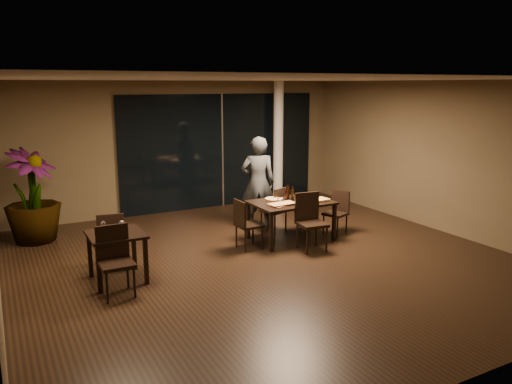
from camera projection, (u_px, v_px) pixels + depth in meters
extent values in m
plane|color=black|center=(266.00, 261.00, 8.44)|extent=(8.00, 8.00, 0.00)
cube|color=brown|center=(181.00, 146.00, 11.61)|extent=(8.00, 0.10, 3.00)
cube|color=brown|center=(480.00, 241.00, 4.63)|extent=(8.00, 0.10, 3.00)
cube|color=brown|center=(442.00, 157.00, 9.99)|extent=(0.10, 8.00, 3.00)
cube|color=silver|center=(267.00, 78.00, 7.80)|extent=(8.00, 8.00, 0.04)
cube|color=black|center=(222.00, 151.00, 12.02)|extent=(5.00, 0.06, 2.70)
cylinder|color=white|center=(278.00, 143.00, 12.37)|extent=(0.24, 0.24, 3.00)
cube|color=black|center=(291.00, 202.00, 9.43)|extent=(1.50, 1.00, 0.04)
cube|color=black|center=(271.00, 232.00, 8.82)|extent=(0.06, 0.06, 0.71)
cube|color=black|center=(334.00, 222.00, 9.45)|extent=(0.06, 0.06, 0.71)
cube|color=black|center=(248.00, 221.00, 9.57)|extent=(0.06, 0.06, 0.71)
cube|color=black|center=(308.00, 212.00, 10.21)|extent=(0.06, 0.06, 0.71)
cube|color=black|center=(116.00, 234.00, 7.43)|extent=(0.80, 0.80, 0.04)
cube|color=black|center=(99.00, 269.00, 7.06)|extent=(0.06, 0.06, 0.71)
cube|color=black|center=(146.00, 261.00, 7.38)|extent=(0.06, 0.06, 0.71)
cube|color=black|center=(90.00, 255.00, 7.65)|extent=(0.06, 0.06, 0.71)
cube|color=black|center=(134.00, 248.00, 7.96)|extent=(0.06, 0.06, 0.71)
cube|color=black|center=(274.00, 210.00, 10.02)|extent=(0.55, 0.55, 0.05)
cylinder|color=black|center=(273.00, 218.00, 10.30)|extent=(0.03, 0.03, 0.44)
cylinder|color=black|center=(261.00, 221.00, 10.05)|extent=(0.03, 0.03, 0.44)
cylinder|color=black|center=(286.00, 221.00, 10.08)|extent=(0.03, 0.03, 0.44)
cylinder|color=black|center=(275.00, 224.00, 9.82)|extent=(0.03, 0.03, 0.44)
cube|color=black|center=(281.00, 200.00, 9.84)|extent=(0.41, 0.18, 0.49)
cube|color=black|center=(312.00, 224.00, 8.87)|extent=(0.53, 0.53, 0.05)
cylinder|color=black|center=(307.00, 241.00, 8.68)|extent=(0.04, 0.04, 0.48)
cylinder|color=black|center=(327.00, 239.00, 8.82)|extent=(0.04, 0.04, 0.48)
cylinder|color=black|center=(297.00, 235.00, 9.03)|extent=(0.04, 0.04, 0.48)
cylinder|color=black|center=(316.00, 233.00, 9.17)|extent=(0.04, 0.04, 0.48)
cube|color=black|center=(307.00, 207.00, 9.01)|extent=(0.48, 0.10, 0.54)
cube|color=black|center=(249.00, 225.00, 8.99)|extent=(0.43, 0.43, 0.05)
cylinder|color=black|center=(262.00, 238.00, 8.97)|extent=(0.03, 0.03, 0.43)
cylinder|color=black|center=(253.00, 233.00, 9.27)|extent=(0.03, 0.03, 0.43)
cylinder|color=black|center=(245.00, 241.00, 8.81)|extent=(0.03, 0.03, 0.43)
cylinder|color=black|center=(236.00, 236.00, 9.10)|extent=(0.03, 0.03, 0.43)
cube|color=black|center=(240.00, 214.00, 8.85)|extent=(0.05, 0.42, 0.48)
cube|color=black|center=(335.00, 214.00, 9.88)|extent=(0.51, 0.51, 0.05)
cylinder|color=black|center=(324.00, 224.00, 9.91)|extent=(0.03, 0.03, 0.41)
cylinder|color=black|center=(337.00, 227.00, 9.69)|extent=(0.03, 0.03, 0.41)
cylinder|color=black|center=(333.00, 221.00, 10.14)|extent=(0.03, 0.03, 0.41)
cylinder|color=black|center=(346.00, 224.00, 9.93)|extent=(0.03, 0.03, 0.41)
cube|color=black|center=(341.00, 201.00, 9.96)|extent=(0.17, 0.39, 0.45)
cube|color=black|center=(111.00, 240.00, 8.15)|extent=(0.50, 0.50, 0.05)
cylinder|color=black|center=(123.00, 248.00, 8.41)|extent=(0.03, 0.03, 0.43)
cylinder|color=black|center=(101.00, 250.00, 8.31)|extent=(0.03, 0.03, 0.43)
cylinder|color=black|center=(123.00, 255.00, 8.09)|extent=(0.03, 0.03, 0.43)
cylinder|color=black|center=(101.00, 257.00, 7.99)|extent=(0.03, 0.03, 0.43)
cube|color=black|center=(111.00, 229.00, 7.92)|extent=(0.42, 0.12, 0.48)
cube|color=black|center=(117.00, 264.00, 6.94)|extent=(0.46, 0.46, 0.05)
cylinder|color=black|center=(107.00, 287.00, 6.75)|extent=(0.04, 0.04, 0.47)
cylinder|color=black|center=(135.00, 282.00, 6.92)|extent=(0.04, 0.04, 0.47)
cylinder|color=black|center=(101.00, 278.00, 7.07)|extent=(0.04, 0.04, 0.47)
cylinder|color=black|center=(128.00, 273.00, 7.24)|extent=(0.04, 0.04, 0.47)
cube|color=black|center=(112.00, 242.00, 7.07)|extent=(0.46, 0.04, 0.52)
imported|color=#2D2F32|center=(258.00, 183.00, 10.19)|extent=(0.76, 0.66, 1.90)
imported|color=#224717|center=(32.00, 196.00, 9.29)|extent=(1.37, 1.37, 1.77)
cube|color=#4B2C18|center=(282.00, 205.00, 9.14)|extent=(0.56, 0.41, 0.01)
cube|color=#452C16|center=(315.00, 201.00, 9.43)|extent=(0.57, 0.30, 0.01)
cylinder|color=#B32213|center=(274.00, 199.00, 9.61)|extent=(0.33, 0.33, 0.01)
cylinder|color=white|center=(279.00, 200.00, 9.37)|extent=(0.08, 0.08, 0.09)
cylinder|color=white|center=(298.00, 197.00, 9.64)|extent=(0.07, 0.07, 0.08)
cube|color=white|center=(316.00, 199.00, 9.58)|extent=(0.19, 0.11, 0.01)
cube|color=white|center=(308.00, 196.00, 9.86)|extent=(0.20, 0.16, 0.01)
cube|color=white|center=(121.00, 236.00, 7.28)|extent=(0.18, 0.12, 0.01)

